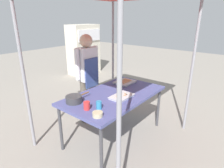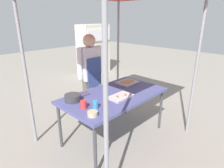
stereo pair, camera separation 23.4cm
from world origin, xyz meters
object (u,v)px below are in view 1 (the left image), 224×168
object	(u,v)px
stall_table	(115,97)
tray_grilled_sausages	(125,82)
cooking_wok	(74,99)
neighbor_stall_right	(84,49)
drink_cup_near_edge	(87,106)
tray_meat_skewers	(122,96)
vendor_woman	(88,72)
drink_cup_by_wok	(99,105)
condiment_bowl	(98,114)

from	to	relation	value
stall_table	tray_grilled_sausages	size ratio (longest dim) A/B	4.53
tray_grilled_sausages	stall_table	bearing A→B (deg)	-161.29
cooking_wok	neighbor_stall_right	size ratio (longest dim) A/B	0.24
stall_table	drink_cup_near_edge	distance (m)	0.63
stall_table	tray_grilled_sausages	world-z (taller)	tray_grilled_sausages
tray_meat_skewers	stall_table	bearing A→B (deg)	76.81
vendor_woman	neighbor_stall_right	bearing A→B (deg)	-131.49
tray_grilled_sausages	cooking_wok	world-z (taller)	cooking_wok
stall_table	drink_cup_by_wok	distance (m)	0.55
vendor_woman	tray_meat_skewers	bearing A→B (deg)	79.04
drink_cup_near_edge	drink_cup_by_wok	distance (m)	0.15
drink_cup_near_edge	drink_cup_by_wok	xyz separation A→B (m)	(0.10, -0.11, 0.00)
tray_meat_skewers	vendor_woman	bearing A→B (deg)	79.04
stall_table	tray_meat_skewers	xyz separation A→B (m)	(-0.04, -0.16, 0.07)
cooking_wok	drink_cup_near_edge	xyz separation A→B (m)	(-0.04, -0.29, 0.00)
stall_table	drink_cup_near_edge	size ratio (longest dim) A/B	15.33
cooking_wok	stall_table	bearing A→B (deg)	-22.91
stall_table	cooking_wok	world-z (taller)	cooking_wok
drink_cup_by_wok	vendor_woman	bearing A→B (deg)	53.28
stall_table	condiment_bowl	size ratio (longest dim) A/B	12.94
cooking_wok	drink_cup_by_wok	bearing A→B (deg)	-80.65
drink_cup_by_wok	vendor_woman	world-z (taller)	vendor_woman
stall_table	drink_cup_by_wok	xyz separation A→B (m)	(-0.51, -0.15, 0.11)
stall_table	tray_meat_skewers	world-z (taller)	tray_meat_skewers
tray_meat_skewers	condiment_bowl	size ratio (longest dim) A/B	2.92
stall_table	cooking_wok	bearing A→B (deg)	157.09
stall_table	drink_cup_by_wok	size ratio (longest dim) A/B	15.08
drink_cup_by_wok	neighbor_stall_right	size ratio (longest dim) A/B	0.07
condiment_bowl	stall_table	bearing A→B (deg)	22.38
stall_table	condiment_bowl	bearing A→B (deg)	-157.62
stall_table	cooking_wok	xyz separation A→B (m)	(-0.58, 0.24, 0.10)
drink_cup_by_wok	neighbor_stall_right	distance (m)	4.30
stall_table	neighbor_stall_right	distance (m)	3.86
condiment_bowl	drink_cup_by_wok	size ratio (longest dim) A/B	1.17
tray_meat_skewers	drink_cup_by_wok	world-z (taller)	drink_cup_by_wok
cooking_wok	drink_cup_by_wok	world-z (taller)	drink_cup_by_wok
condiment_bowl	vendor_woman	size ratio (longest dim) A/B	0.08
vendor_woman	neighbor_stall_right	size ratio (longest dim) A/B	0.98
drink_cup_near_edge	stall_table	bearing A→B (deg)	3.95
condiment_bowl	neighbor_stall_right	size ratio (longest dim) A/B	0.08
stall_table	condiment_bowl	xyz separation A→B (m)	(-0.66, -0.27, 0.08)
stall_table	tray_meat_skewers	bearing A→B (deg)	-103.19
tray_meat_skewers	drink_cup_near_edge	bearing A→B (deg)	168.33
tray_grilled_sausages	vendor_woman	bearing A→B (deg)	125.19
stall_table	condiment_bowl	world-z (taller)	condiment_bowl
neighbor_stall_right	stall_table	bearing A→B (deg)	-125.96
cooking_wok	neighbor_stall_right	world-z (taller)	neighbor_stall_right
cooking_wok	vendor_woman	bearing A→B (deg)	33.24
tray_grilled_sausages	condiment_bowl	bearing A→B (deg)	-159.19
cooking_wok	neighbor_stall_right	xyz separation A→B (m)	(2.84, 2.88, 0.01)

